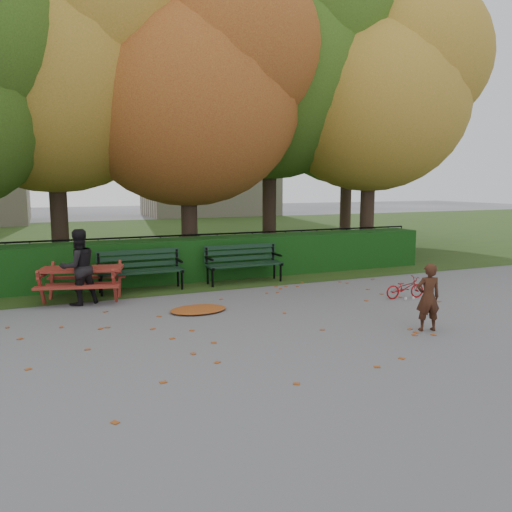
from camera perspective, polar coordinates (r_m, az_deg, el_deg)
name	(u,v)px	position (r m, az deg, el deg)	size (l,w,h in m)	color
ground	(264,329)	(8.10, 0.88, -8.34)	(90.00, 90.00, 0.00)	slate
grass_strip	(128,239)	(21.46, -14.39, 1.88)	(90.00, 90.00, 0.00)	#233D16
building_right	(208,131)	(37.01, -5.45, 14.01)	(9.00, 6.00, 12.00)	#BCB095
hedge	(189,259)	(12.16, -7.70, -0.37)	(13.00, 0.90, 1.00)	black
iron_fence	(180,253)	(12.92, -8.64, 0.29)	(14.00, 0.04, 1.02)	black
tree_b	(66,59)	(14.20, -20.92, 20.33)	(6.72, 6.40, 8.79)	black
tree_c	(202,87)	(13.88, -6.24, 18.67)	(6.30, 6.00, 8.00)	black
tree_d	(285,62)	(16.37, 3.31, 21.24)	(7.14, 6.80, 9.58)	black
tree_e	(384,91)	(16.33, 14.47, 17.82)	(6.09, 5.80, 8.16)	black
tree_g	(359,104)	(20.62, 11.68, 16.68)	(6.30, 6.00, 8.55)	black
bench_left	(140,267)	(11.11, -13.10, -1.23)	(1.80, 0.57, 0.88)	black
bench_right	(243,260)	(11.74, -1.49, -0.50)	(1.80, 0.57, 0.88)	black
picnic_table	(82,275)	(10.48, -19.29, -2.06)	(1.83, 1.61, 0.76)	maroon
leaf_pile	(198,309)	(9.23, -6.63, -6.08)	(1.04, 0.72, 0.07)	maroon
leaf_scatter	(256,324)	(8.37, 0.04, -7.76)	(9.00, 5.70, 0.01)	maroon
child	(428,297)	(8.34, 19.07, -4.48)	(0.39, 0.26, 1.08)	#391E12
adult	(79,267)	(10.14, -19.62, -1.19)	(0.71, 0.55, 1.46)	black
bicycle	(405,288)	(10.59, 16.66, -3.48)	(0.29, 0.84, 0.44)	maroon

